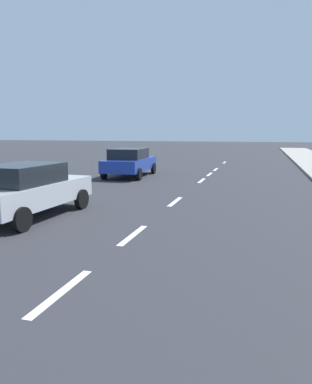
# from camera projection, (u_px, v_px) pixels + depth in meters

# --- Properties ---
(ground_plane) EXTENTS (160.00, 160.00, 0.00)m
(ground_plane) POSITION_uv_depth(u_px,v_px,m) (192.00, 188.00, 16.19)
(ground_plane) COLOR #2D2D33
(lane_stripe_2) EXTENTS (0.16, 1.80, 0.01)m
(lane_stripe_2) POSITION_uv_depth(u_px,v_px,m) (61.00, 292.00, 5.71)
(lane_stripe_2) COLOR white
(lane_stripe_2) RESTS_ON ground
(lane_stripe_3) EXTENTS (0.16, 1.80, 0.01)m
(lane_stripe_3) POSITION_uv_depth(u_px,v_px,m) (133.00, 235.00, 8.86)
(lane_stripe_3) COLOR white
(lane_stripe_3) RESTS_ON ground
(lane_stripe_4) EXTENTS (0.16, 1.80, 0.01)m
(lane_stripe_4) POSITION_uv_depth(u_px,v_px,m) (175.00, 202.00, 13.11)
(lane_stripe_4) COLOR white
(lane_stripe_4) RESTS_ON ground
(lane_stripe_5) EXTENTS (0.16, 1.80, 0.01)m
(lane_stripe_5) POSITION_uv_depth(u_px,v_px,m) (202.00, 181.00, 18.77)
(lane_stripe_5) COLOR white
(lane_stripe_5) RESTS_ON ground
(lane_stripe_6) EXTENTS (0.16, 1.80, 0.01)m
(lane_stripe_6) POSITION_uv_depth(u_px,v_px,m) (210.00, 174.00, 21.57)
(lane_stripe_6) COLOR white
(lane_stripe_6) RESTS_ON ground
(lane_stripe_7) EXTENTS (0.16, 1.80, 0.01)m
(lane_stripe_7) POSITION_uv_depth(u_px,v_px,m) (216.00, 169.00, 24.33)
(lane_stripe_7) COLOR white
(lane_stripe_7) RESTS_ON ground
(lane_stripe_8) EXTENTS (0.16, 1.80, 0.01)m
(lane_stripe_8) POSITION_uv_depth(u_px,v_px,m) (224.00, 162.00, 29.92)
(lane_stripe_8) COLOR white
(lane_stripe_8) RESTS_ON ground
(parked_car_silver) EXTENTS (2.14, 4.41, 1.57)m
(parked_car_silver) POSITION_uv_depth(u_px,v_px,m) (27.00, 189.00, 10.62)
(parked_car_silver) COLOR #B7BABF
(parked_car_silver) RESTS_ON ground
(parked_car_blue) EXTENTS (2.29, 4.68, 1.57)m
(parked_car_blue) POSITION_uv_depth(u_px,v_px,m) (130.00, 161.00, 20.43)
(parked_car_blue) COLOR #1E389E
(parked_car_blue) RESTS_ON ground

